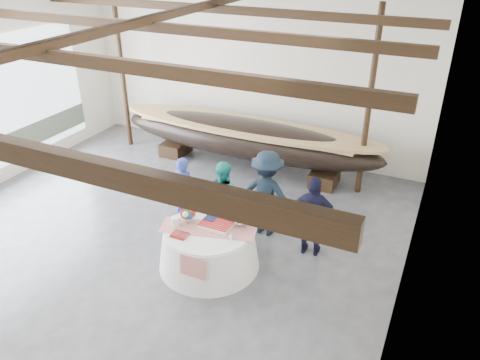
% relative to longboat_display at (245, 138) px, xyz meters
% --- Properties ---
extents(floor, '(10.00, 12.00, 0.01)m').
position_rel_longboat_display_xyz_m(floor, '(-0.38, -4.80, -0.89)').
color(floor, '#3D3D42').
rests_on(floor, ground).
extents(wall_back, '(10.00, 0.02, 4.50)m').
position_rel_longboat_display_xyz_m(wall_back, '(-0.38, 1.20, 1.36)').
color(wall_back, silver).
rests_on(wall_back, ground).
extents(wall_right, '(0.02, 12.00, 4.50)m').
position_rel_longboat_display_xyz_m(wall_right, '(4.62, -4.80, 1.36)').
color(wall_right, silver).
rests_on(wall_right, ground).
extents(ceiling, '(10.00, 12.00, 0.01)m').
position_rel_longboat_display_xyz_m(ceiling, '(-0.38, -4.80, 3.61)').
color(ceiling, white).
rests_on(ceiling, wall_back).
extents(pavilion_structure, '(9.80, 11.76, 4.50)m').
position_rel_longboat_display_xyz_m(pavilion_structure, '(-0.38, -3.98, 3.11)').
color(pavilion_structure, black).
rests_on(pavilion_structure, ground).
extents(longboat_display, '(7.47, 1.49, 1.40)m').
position_rel_longboat_display_xyz_m(longboat_display, '(0.00, 0.00, 0.00)').
color(longboat_display, black).
rests_on(longboat_display, ground).
extents(banquet_table, '(1.95, 1.95, 0.83)m').
position_rel_longboat_display_xyz_m(banquet_table, '(1.16, -4.18, -0.48)').
color(banquet_table, silver).
rests_on(banquet_table, ground).
extents(tabletop_items, '(1.88, 1.04, 0.40)m').
position_rel_longboat_display_xyz_m(tabletop_items, '(1.11, -4.03, 0.09)').
color(tabletop_items, '#B51212').
rests_on(tabletop_items, banquet_table).
extents(guest_woman_blue, '(0.58, 0.40, 1.55)m').
position_rel_longboat_display_xyz_m(guest_woman_blue, '(-0.10, -2.98, -0.12)').
color(guest_woman_blue, navy).
rests_on(guest_woman_blue, ground).
extents(guest_woman_teal, '(0.91, 0.79, 1.59)m').
position_rel_longboat_display_xyz_m(guest_woman_teal, '(0.81, -2.89, -0.10)').
color(guest_woman_teal, teal).
rests_on(guest_woman_teal, ground).
extents(guest_man_left, '(1.22, 0.71, 1.89)m').
position_rel_longboat_display_xyz_m(guest_man_left, '(1.71, -2.64, 0.05)').
color(guest_man_left, black).
rests_on(guest_man_left, ground).
extents(guest_man_right, '(1.04, 0.52, 1.70)m').
position_rel_longboat_display_xyz_m(guest_man_right, '(2.82, -2.95, -0.04)').
color(guest_man_right, black).
rests_on(guest_man_right, ground).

